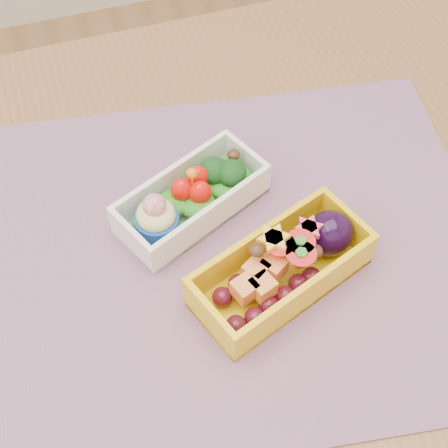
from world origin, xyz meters
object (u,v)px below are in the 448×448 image
object	(u,v)px
placemat	(219,250)
bento_yellow	(285,267)
table	(210,301)
bento_white	(191,199)

from	to	relation	value
placemat	bento_yellow	bearing A→B (deg)	-48.12
table	placemat	xyz separation A→B (m)	(0.01, 0.00, 0.10)
placemat	bento_yellow	size ratio (longest dim) A/B	2.87
placemat	bento_white	bearing A→B (deg)	103.52
placemat	bento_yellow	distance (m)	0.08
table	bento_white	bearing A→B (deg)	90.99
bento_white	bento_yellow	world-z (taller)	bento_white
table	bento_yellow	bearing A→B (deg)	-39.96
table	placemat	world-z (taller)	placemat
bento_yellow	table	bearing A→B (deg)	119.88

